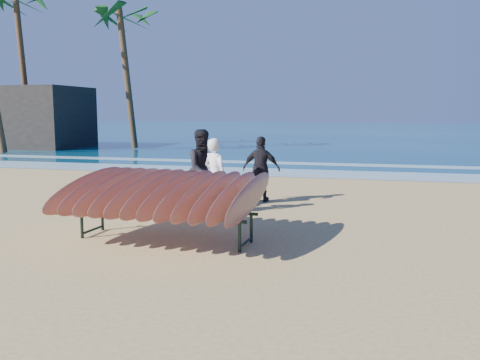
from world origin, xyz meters
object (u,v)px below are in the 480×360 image
(person_white, at_px, (215,176))
(palm_mid, at_px, (125,20))
(person_dark_b, at_px, (261,169))
(surfboard_rack, at_px, (164,193))
(building, at_px, (18,117))
(person_dark_a, at_px, (204,169))
(palm_right, at_px, (20,4))

(person_white, height_order, palm_mid, palm_mid)
(person_dark_b, bearing_deg, person_white, 70.82)
(surfboard_rack, relative_size, person_dark_b, 2.01)
(surfboard_rack, relative_size, building, 0.39)
(person_dark_a, xyz_separation_m, palm_right, (-17.60, 16.79, 7.92))
(person_white, xyz_separation_m, palm_mid, (-10.75, 16.98, 6.67))
(surfboard_rack, distance_m, person_dark_a, 3.04)
(palm_mid, height_order, palm_right, palm_right)
(person_dark_a, distance_m, building, 24.74)
(person_dark_a, bearing_deg, person_dark_b, 3.61)
(surfboard_rack, distance_m, person_dark_b, 4.30)
(person_white, distance_m, palm_mid, 21.18)
(surfboard_rack, xyz_separation_m, palm_right, (-17.90, 19.82, 8.01))
(person_dark_b, xyz_separation_m, palm_right, (-18.70, 15.59, 8.02))
(surfboard_rack, distance_m, building, 27.09)
(surfboard_rack, relative_size, person_white, 1.98)
(building, relative_size, palm_right, 0.87)
(palm_mid, bearing_deg, person_dark_b, -53.29)
(person_white, distance_m, person_dark_b, 1.78)
(person_dark_a, bearing_deg, building, 93.60)
(person_white, bearing_deg, palm_mid, -29.95)
(palm_mid, xyz_separation_m, palm_right, (-7.26, 0.25, 1.34))
(person_dark_a, bearing_deg, palm_mid, 78.30)
(palm_mid, bearing_deg, palm_right, 178.03)
(surfboard_rack, relative_size, palm_right, 0.34)
(person_dark_a, bearing_deg, person_white, -90.38)
(person_white, relative_size, person_dark_b, 1.02)
(person_white, bearing_deg, person_dark_b, -85.15)
(surfboard_rack, height_order, person_dark_a, person_dark_a)
(person_dark_b, bearing_deg, palm_right, -36.13)
(surfboard_rack, xyz_separation_m, palm_mid, (-10.64, 19.57, 6.67))
(person_white, relative_size, palm_right, 0.17)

